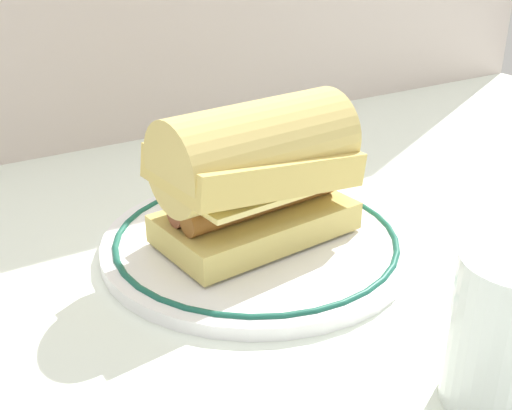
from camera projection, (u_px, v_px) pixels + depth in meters
ground_plane at (280, 248)px, 0.60m from camera, size 1.50×1.50×0.00m
plate at (256, 241)px, 0.59m from camera, size 0.28×0.28×0.01m
sausage_sandwich at (256, 171)px, 0.56m from camera, size 0.18×0.11×0.13m
drinking_glass at (505, 343)px, 0.39m from camera, size 0.07×0.07×0.10m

